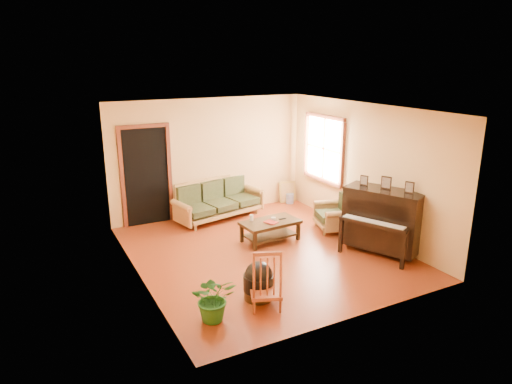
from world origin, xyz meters
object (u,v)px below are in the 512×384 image
sofa (219,200)px  piano (382,221)px  armchair (333,212)px  ceramic_crock (290,198)px  red_chair (266,277)px  coffee_table (270,231)px  potted_plant (214,298)px  footstool (259,285)px

sofa → piano: size_ratio=1.48×
armchair → ceramic_crock: 1.98m
piano → armchair: bearing=68.5°
sofa → red_chair: size_ratio=2.17×
sofa → red_chair: red_chair is taller
sofa → armchair: size_ratio=2.51×
armchair → ceramic_crock: size_ratio=3.28×
sofa → ceramic_crock: size_ratio=8.23×
coffee_table → red_chair: 2.47m
coffee_table → sofa: bearing=101.9°
sofa → coffee_table: size_ratio=1.79×
piano → potted_plant: size_ratio=2.04×
sofa → potted_plant: (-1.69, -3.74, -0.10)m
piano → ceramic_crock: bearing=63.5°
sofa → red_chair: bearing=-115.6°
piano → potted_plant: (-3.55, -0.68, -0.26)m
footstool → ceramic_crock: size_ratio=1.86×
piano → red_chair: size_ratio=1.46×
red_chair → ceramic_crock: (2.86, 3.97, -0.34)m
red_chair → footstool: bearing=106.7°
armchair → piano: size_ratio=0.59×
coffee_table → piano: piano is taller
sofa → piano: 3.58m
potted_plant → sofa: bearing=65.7°
sofa → red_chair: 3.87m
piano → ceramic_crock: piano is taller
footstool → piano: bearing=9.3°
sofa → piano: (1.86, -3.06, 0.17)m
potted_plant → coffee_table: bearing=45.6°
armchair → coffee_table: bearing=-167.0°
coffee_table → armchair: bearing=-3.5°
sofa → red_chair: (-0.91, -3.76, 0.03)m
armchair → footstool: armchair is taller
coffee_table → piano: (1.52, -1.40, 0.39)m
potted_plant → footstool: bearing=16.2°
coffee_table → footstool: bearing=-123.7°
piano → potted_plant: bearing=165.9°
piano → red_chair: 2.87m
ceramic_crock → potted_plant: (-3.64, -3.95, 0.21)m
armchair → red_chair: size_ratio=0.86×
red_chair → potted_plant: bearing=-159.8°
red_chair → ceramic_crock: red_chair is taller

